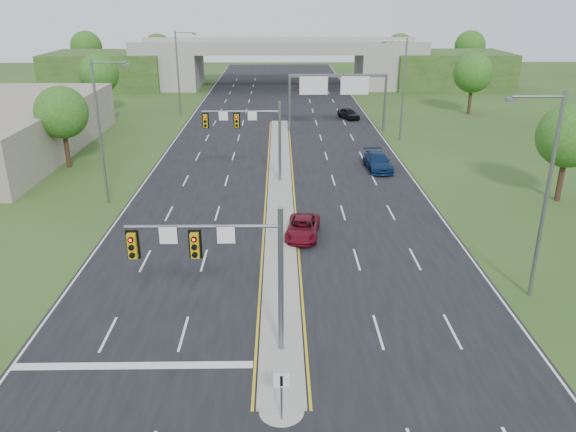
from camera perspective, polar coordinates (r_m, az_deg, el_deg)
The scene contains 25 objects.
ground at distance 26.36m, azimuth -0.70°, elevation -13.58°, with size 240.00×240.00×0.00m, color #2B4619.
road at distance 58.57m, azimuth -0.84°, elevation 6.49°, with size 24.00×160.00×0.02m, color black.
median at distance 47.05m, azimuth -0.82°, elevation 2.82°, with size 2.00×54.00×0.16m, color gray.
median_nose at distance 23.14m, azimuth -0.66°, elevation -19.07°, with size 2.00×2.00×0.16m, color gray.
lane_markings at distance 52.72m, azimuth -1.49°, elevation 4.79°, with size 23.72×160.00×0.01m.
signal_mast_near at distance 24.00m, azimuth -6.17°, elevation -4.38°, with size 6.62×0.60×7.00m.
signal_mast_far at distance 47.72m, azimuth -3.60°, elevation 8.81°, with size 6.62×0.60×7.00m.
keep_right_sign at distance 21.83m, azimuth -0.66°, elevation -17.15°, with size 0.60×0.13×2.20m.
sign_gantry at distance 67.57m, azimuth 4.94°, elevation 12.96°, with size 11.58×0.44×6.67m.
overpass at distance 102.25m, azimuth -0.90°, elevation 14.95°, with size 80.00×14.00×8.10m.
lightpole_l_mid at distance 44.58m, azimuth -18.41°, elevation 8.68°, with size 2.85×0.25×11.00m.
lightpole_l_far at distance 78.25m, azimuth -11.00°, elevation 14.45°, with size 2.85×0.25×11.00m.
lightpole_r_near at distance 31.08m, azimuth 24.56°, elevation 2.57°, with size 2.85×0.25×11.00m.
lightpole_r_far at distance 63.66m, azimuth 11.49°, elevation 12.88°, with size 2.85×0.25×11.00m.
tree_l_near at distance 56.21m, azimuth -22.02°, elevation 9.71°, with size 4.80×4.80×7.60m.
tree_l_mid at distance 80.83m, azimuth -18.67°, elevation 13.53°, with size 5.20×5.20×8.12m.
tree_r_near at distance 48.10m, azimuth 26.61°, elevation 7.25°, with size 4.80×4.80×7.60m.
tree_r_mid at distance 81.46m, azimuth 18.28°, elevation 13.63°, with size 5.20×5.20×8.12m.
tree_back_a at distance 122.02m, azimuth -19.81°, elevation 15.89°, with size 6.00×6.00×8.85m.
tree_back_b at distance 118.44m, azimuth -13.10°, elevation 16.27°, with size 5.60×5.60×8.32m.
tree_back_c at distance 118.45m, azimuth 11.28°, elevation 16.40°, with size 5.60×5.60×8.32m.
tree_back_d at distance 122.04m, azimuth 18.00°, elevation 16.09°, with size 6.00×6.00×8.85m.
car_far_a at distance 37.62m, azimuth 1.50°, elevation -1.21°, with size 2.08×4.51×1.25m, color #610917.
car_far_b at distance 53.07m, azimuth 9.12°, elevation 5.48°, with size 2.11×5.19×1.51m, color #0B2047.
car_far_c at distance 75.51m, azimuth 6.18°, elevation 10.32°, with size 1.62×4.03×1.37m, color black.
Camera 1 is at (-0.02, -21.59, 15.13)m, focal length 35.00 mm.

